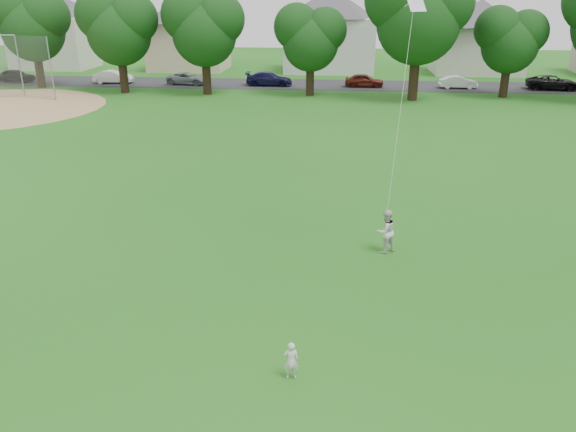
{
  "coord_description": "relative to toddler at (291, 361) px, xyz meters",
  "views": [
    {
      "loc": [
        1.45,
        -13.13,
        8.4
      ],
      "look_at": [
        0.03,
        2.0,
        2.3
      ],
      "focal_mm": 35.0,
      "sensor_mm": 36.0,
      "label": 1
    }
  ],
  "objects": [
    {
      "name": "house_row",
      "position": [
        0.2,
        54.42,
        4.51
      ],
      "size": [
        76.83,
        14.04,
        10.41
      ],
      "color": "silver",
      "rests_on": "ground"
    },
    {
      "name": "tree_row",
      "position": [
        3.61,
        38.06,
        5.76
      ],
      "size": [
        81.09,
        9.43,
        10.88
      ],
      "color": "black",
      "rests_on": "ground"
    },
    {
      "name": "street",
      "position": [
        -0.52,
        44.42,
        -0.48
      ],
      "size": [
        90.0,
        7.0,
        0.01
      ],
      "primitive_type": "cube",
      "color": "#2D2D30",
      "rests_on": "ground"
    },
    {
      "name": "kite",
      "position": [
        2.83,
        7.38,
        4.17
      ],
      "size": [
        0.92,
        0.87,
        7.46
      ],
      "color": "white",
      "rests_on": "ground"
    },
    {
      "name": "parked_cars",
      "position": [
        -3.28,
        43.42,
        0.14
      ],
      "size": [
        55.8,
        2.51,
        1.29
      ],
      "color": "black",
      "rests_on": "ground"
    },
    {
      "name": "older_boy",
      "position": [
        2.61,
        7.13,
        0.28
      ],
      "size": [
        0.95,
        0.91,
        1.54
      ],
      "primitive_type": "imported",
      "rotation": [
        0.0,
        0.0,
        3.74
      ],
      "color": "silver",
      "rests_on": "ground"
    },
    {
      "name": "ground",
      "position": [
        -0.52,
        2.42,
        -0.49
      ],
      "size": [
        160.0,
        160.0,
        0.0
      ],
      "primitive_type": "plane",
      "color": "#195B14",
      "rests_on": "ground"
    },
    {
      "name": "toddler",
      "position": [
        0.0,
        0.0,
        0.0
      ],
      "size": [
        0.39,
        0.29,
        0.97
      ],
      "primitive_type": "imported",
      "rotation": [
        0.0,
        0.0,
        3.3
      ],
      "color": "silver",
      "rests_on": "ground"
    }
  ]
}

